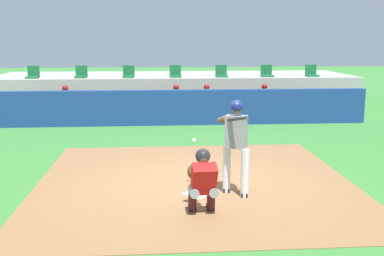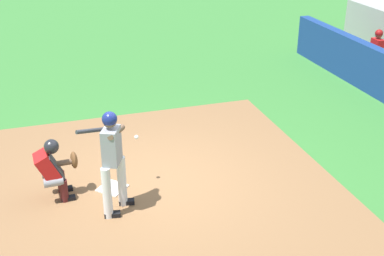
% 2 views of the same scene
% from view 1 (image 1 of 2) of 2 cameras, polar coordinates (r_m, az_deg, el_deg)
% --- Properties ---
extents(ground_plane, '(80.00, 80.00, 0.00)m').
position_cam_1_polar(ground_plane, '(9.53, 0.32, -6.72)').
color(ground_plane, '#387A33').
extents(dirt_infield, '(6.40, 6.40, 0.01)m').
position_cam_1_polar(dirt_infield, '(9.52, 0.32, -6.68)').
color(dirt_infield, olive).
rests_on(dirt_infield, ground).
extents(home_plate, '(0.62, 0.62, 0.02)m').
position_cam_1_polar(home_plate, '(8.76, 0.76, -8.15)').
color(home_plate, white).
rests_on(home_plate, dirt_infield).
extents(batter_at_plate, '(0.58, 0.89, 1.80)m').
position_cam_1_polar(batter_at_plate, '(8.53, 5.44, -1.65)').
color(batter_at_plate, silver).
rests_on(batter_at_plate, ground).
extents(catcher_crouched, '(0.49, 1.81, 1.13)m').
position_cam_1_polar(catcher_crouched, '(7.69, 1.27, -6.31)').
color(catcher_crouched, gray).
rests_on(catcher_crouched, ground).
extents(dugout_wall, '(13.00, 0.30, 1.20)m').
position_cam_1_polar(dugout_wall, '(15.73, -1.62, 2.56)').
color(dugout_wall, navy).
rests_on(dugout_wall, ground).
extents(dugout_bench, '(11.80, 0.44, 0.45)m').
position_cam_1_polar(dugout_bench, '(16.78, -1.78, 1.79)').
color(dugout_bench, olive).
rests_on(dugout_bench, ground).
extents(dugout_player_0, '(0.49, 0.70, 1.30)m').
position_cam_1_polar(dugout_player_0, '(16.85, -15.45, 2.98)').
color(dugout_player_0, '#939399').
rests_on(dugout_player_0, ground).
extents(dugout_player_1, '(0.49, 0.70, 1.30)m').
position_cam_1_polar(dugout_player_1, '(16.56, -1.95, 3.23)').
color(dugout_player_1, '#939399').
rests_on(dugout_player_1, ground).
extents(dugout_player_2, '(0.49, 0.70, 1.30)m').
position_cam_1_polar(dugout_player_2, '(16.64, 1.88, 3.27)').
color(dugout_player_2, '#939399').
rests_on(dugout_player_2, ground).
extents(dugout_player_3, '(0.49, 0.70, 1.30)m').
position_cam_1_polar(dugout_player_3, '(17.00, 9.03, 3.31)').
color(dugout_player_3, '#939399').
rests_on(dugout_player_3, ground).
extents(stands_platform, '(15.00, 4.40, 1.40)m').
position_cam_1_polar(stands_platform, '(20.08, -2.23, 4.66)').
color(stands_platform, '#9E9E99').
rests_on(stands_platform, ground).
extents(stadium_seat_0, '(0.46, 0.46, 0.48)m').
position_cam_1_polar(stadium_seat_0, '(19.10, -19.12, 6.26)').
color(stadium_seat_0, '#196033').
rests_on(stadium_seat_0, stands_platform).
extents(stadium_seat_1, '(0.46, 0.46, 0.48)m').
position_cam_1_polar(stadium_seat_1, '(18.71, -13.58, 6.48)').
color(stadium_seat_1, '#196033').
rests_on(stadium_seat_1, stands_platform).
extents(stadium_seat_2, '(0.46, 0.46, 0.48)m').
position_cam_1_polar(stadium_seat_2, '(18.51, -7.86, 6.63)').
color(stadium_seat_2, '#196033').
rests_on(stadium_seat_2, stands_platform).
extents(stadium_seat_3, '(0.46, 0.46, 0.48)m').
position_cam_1_polar(stadium_seat_3, '(18.49, -2.07, 6.72)').
color(stadium_seat_3, '#196033').
rests_on(stadium_seat_3, stands_platform).
extents(stadium_seat_4, '(0.46, 0.46, 0.48)m').
position_cam_1_polar(stadium_seat_4, '(18.66, 3.68, 6.74)').
color(stadium_seat_4, '#196033').
rests_on(stadium_seat_4, stands_platform).
extents(stadium_seat_5, '(0.46, 0.46, 0.48)m').
position_cam_1_polar(stadium_seat_5, '(19.01, 9.27, 6.70)').
color(stadium_seat_5, '#196033').
rests_on(stadium_seat_5, stands_platform).
extents(stadium_seat_6, '(0.46, 0.46, 0.48)m').
position_cam_1_polar(stadium_seat_6, '(19.53, 14.61, 6.60)').
color(stadium_seat_6, '#196033').
rests_on(stadium_seat_6, stands_platform).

